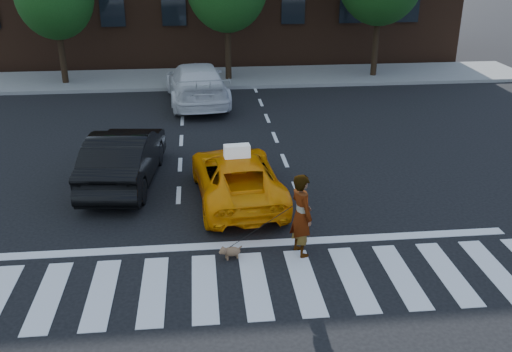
{
  "coord_description": "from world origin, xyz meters",
  "views": [
    {
      "loc": [
        -0.97,
        -9.55,
        6.43
      ],
      "look_at": [
        0.33,
        2.92,
        1.1
      ],
      "focal_mm": 40.0,
      "sensor_mm": 36.0,
      "label": 1
    }
  ],
  "objects_px": {
    "black_sedan": "(124,157)",
    "dog": "(230,251)",
    "taxi": "(237,177)",
    "white_suv": "(197,83)",
    "woman": "(301,215)"
  },
  "relations": [
    {
      "from": "taxi",
      "to": "black_sedan",
      "type": "distance_m",
      "value": 3.32
    },
    {
      "from": "taxi",
      "to": "black_sedan",
      "type": "height_order",
      "value": "black_sedan"
    },
    {
      "from": "taxi",
      "to": "dog",
      "type": "xyz_separation_m",
      "value": [
        -0.37,
        -3.02,
        -0.45
      ]
    },
    {
      "from": "black_sedan",
      "to": "white_suv",
      "type": "relative_size",
      "value": 0.82
    },
    {
      "from": "dog",
      "to": "white_suv",
      "type": "bearing_deg",
      "value": 78.19
    },
    {
      "from": "taxi",
      "to": "dog",
      "type": "relative_size",
      "value": 8.59
    },
    {
      "from": "taxi",
      "to": "woman",
      "type": "bearing_deg",
      "value": 106.65
    },
    {
      "from": "taxi",
      "to": "dog",
      "type": "distance_m",
      "value": 3.08
    },
    {
      "from": "taxi",
      "to": "white_suv",
      "type": "xyz_separation_m",
      "value": [
        -0.96,
        9.42,
        0.2
      ]
    },
    {
      "from": "black_sedan",
      "to": "dog",
      "type": "xyz_separation_m",
      "value": [
        2.65,
        -4.39,
        -0.59
      ]
    },
    {
      "from": "woman",
      "to": "black_sedan",
      "type": "bearing_deg",
      "value": 25.38
    },
    {
      "from": "taxi",
      "to": "woman",
      "type": "distance_m",
      "value": 3.19
    },
    {
      "from": "woman",
      "to": "dog",
      "type": "bearing_deg",
      "value": 73.8
    },
    {
      "from": "taxi",
      "to": "white_suv",
      "type": "height_order",
      "value": "white_suv"
    },
    {
      "from": "black_sedan",
      "to": "dog",
      "type": "height_order",
      "value": "black_sedan"
    }
  ]
}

